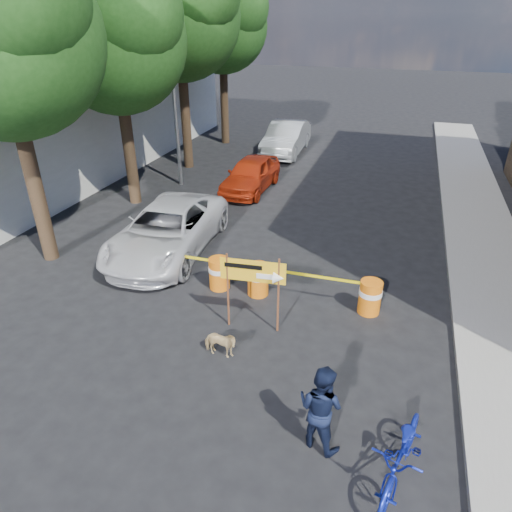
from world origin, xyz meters
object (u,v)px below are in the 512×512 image
Objects in this scene: pedestrian at (321,407)px; barrel_mid_right at (258,279)px; bicycle at (407,434)px; barrel_far_left at (139,260)px; sedan_silver at (286,138)px; barrel_mid_left at (219,273)px; dog at (220,344)px; barrel_far_right at (370,296)px; sedan_red at (251,174)px; suv_white at (167,230)px; detour_sign at (262,277)px.

barrel_mid_right is at bearing -40.80° from pedestrian.
barrel_mid_right is 0.42× the size of bicycle.
barrel_far_left is 0.18× the size of sedan_silver.
barrel_mid_left is 1.12× the size of dog.
sedan_red is at bearing 126.85° from barrel_far_right.
suv_white is 1.33× the size of sedan_red.
barrel_far_right is at bearing 0.96° from barrel_far_left.
sedan_red is at bearing 102.27° from barrel_mid_left.
barrel_mid_right is at bearing -178.82° from barrel_far_right.
suv_white is (-2.36, 1.51, 0.29)m from barrel_mid_left.
barrel_far_left is at bearing -94.21° from sedan_silver.
bicycle is 4.43m from dog.
barrel_far_left is 1.00× the size of barrel_mid_right.
barrel_mid_left is 0.52× the size of pedestrian.
dog is (-3.92, 1.93, -0.73)m from bicycle.
barrel_mid_right is at bearing 143.61° from bicycle.
bicycle is at bearing -59.81° from sedan_red.
dog is at bearing -36.46° from barrel_far_left.
barrel_far_left is 0.42× the size of bicycle.
barrel_mid_right is 2.96m from barrel_far_right.
pedestrian reaches higher than sedan_red.
detour_sign is 2.45× the size of dog.
sedan_silver is (-2.83, 13.80, 0.36)m from barrel_mid_right.
sedan_silver reaches higher than barrel_mid_right.
barrel_mid_left is 0.16× the size of suv_white.
barrel_mid_left reaches higher than dog.
barrel_mid_right is 0.16× the size of suv_white.
bicycle reaches higher than sedan_red.
sedan_red is (-2.81, 7.76, 0.23)m from barrel_mid_right.
pedestrian is at bearing -34.92° from barrel_far_left.
barrel_mid_left and barrel_far_right have the same top height.
barrel_far_left is at bearing -15.86° from pedestrian.
detour_sign is (-2.40, -1.53, 0.98)m from barrel_far_right.
suv_white is at bearing 156.78° from barrel_mid_right.
sedan_red is at bearing 80.24° from suv_white.
barrel_mid_left is 2.42m from detour_sign.
barrel_mid_right is 1.12× the size of dog.
bicycle is at bearing -78.57° from barrel_far_right.
barrel_far_right is 0.52× the size of pedestrian.
barrel_far_left is at bearing -94.10° from sedan_red.
sedan_silver is at bearing 91.88° from sedan_red.
sedan_silver is at bearing 97.04° from barrel_mid_left.
barrel_far_left is 7.85m from sedan_red.
sedan_silver is (0.65, 12.31, 0.07)m from suv_white.
sedan_silver is (-2.81, 16.50, 0.49)m from dog.
barrel_far_left is 8.82m from bicycle.
barrel_far_right is 9.62m from sedan_red.
barrel_mid_left is 7.96m from sedan_red.
suv_white reaches higher than dog.
barrel_mid_left is 13.93m from sedan_silver.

